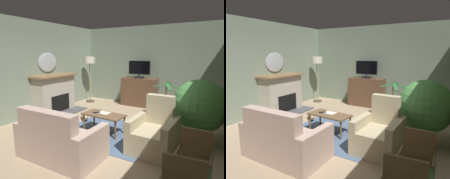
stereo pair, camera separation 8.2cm
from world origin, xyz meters
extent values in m
cube|color=tan|center=(0.00, 0.00, -0.02)|extent=(5.78, 6.89, 0.04)
cube|color=gray|center=(0.00, 3.20, 1.41)|extent=(5.78, 0.10, 2.82)
cube|color=gray|center=(-2.64, 0.00, 1.41)|extent=(0.10, 6.89, 2.82)
cube|color=slate|center=(0.05, 0.16, 0.01)|extent=(2.09, 1.84, 0.01)
cube|color=#4C4C51|center=(-1.89, 0.79, 0.02)|extent=(0.50, 1.55, 0.04)
cube|color=#ADA393|center=(-2.34, 0.79, 0.58)|extent=(0.50, 1.35, 1.15)
cube|color=black|center=(-2.13, 0.79, 0.32)|extent=(0.10, 0.76, 0.52)
cube|color=olive|center=(-2.30, 0.79, 1.18)|extent=(0.62, 1.51, 0.05)
ellipsoid|color=#B2B7BF|center=(-2.56, 0.79, 1.58)|extent=(0.06, 0.73, 0.61)
cube|color=#402A1C|center=(-0.28, 2.85, 0.03)|extent=(1.16, 0.47, 0.06)
cube|color=brown|center=(-0.28, 2.85, 0.50)|extent=(1.22, 0.53, 1.00)
sphere|color=tan|center=(-0.50, 2.57, 0.55)|extent=(0.03, 0.03, 0.03)
sphere|color=tan|center=(-0.06, 2.57, 0.55)|extent=(0.03, 0.03, 0.03)
cube|color=black|center=(-0.28, 2.80, 1.03)|extent=(0.28, 0.20, 0.06)
cylinder|color=black|center=(-0.28, 2.80, 1.10)|extent=(0.04, 0.04, 0.08)
cube|color=black|center=(-0.28, 2.80, 1.37)|extent=(0.78, 0.05, 0.46)
cube|color=black|center=(-0.28, 2.77, 1.37)|extent=(0.74, 0.01, 0.42)
cube|color=brown|center=(-0.07, 0.11, 0.44)|extent=(1.03, 0.56, 0.03)
cylinder|color=brown|center=(0.39, 0.28, 0.21)|extent=(0.04, 0.04, 0.43)
cylinder|color=brown|center=(-0.51, 0.34, 0.21)|extent=(0.04, 0.04, 0.43)
cylinder|color=brown|center=(0.36, -0.11, 0.21)|extent=(0.04, 0.04, 0.43)
cylinder|color=brown|center=(-0.53, -0.05, 0.21)|extent=(0.04, 0.04, 0.43)
cube|color=black|center=(-0.27, 0.11, 0.47)|extent=(0.16, 0.15, 0.02)
cube|color=silver|center=(-0.12, 0.20, 0.46)|extent=(0.32, 0.25, 0.01)
cube|color=#BC9E8E|center=(-0.14, -1.20, 0.21)|extent=(1.20, 0.86, 0.42)
cube|color=#BC9E8E|center=(-0.14, -1.53, 0.68)|extent=(1.20, 0.20, 0.53)
cube|color=#BC9E8E|center=(-0.82, -1.20, 0.32)|extent=(0.15, 0.86, 0.64)
cube|color=#BC9E8E|center=(0.53, -1.20, 0.32)|extent=(0.15, 0.86, 0.64)
cube|color=#A84C51|center=(0.02, -1.33, 0.54)|extent=(0.37, 0.17, 0.36)
cube|color=tan|center=(1.23, -0.19, 0.23)|extent=(0.58, 0.93, 0.45)
cube|color=tan|center=(1.25, 0.17, 0.75)|extent=(0.55, 0.20, 0.59)
cube|color=tan|center=(1.57, -0.20, 0.33)|extent=(0.16, 0.91, 0.65)
cube|color=tan|center=(0.90, -0.18, 0.33)|extent=(0.16, 0.91, 0.65)
cube|color=brown|center=(2.06, -1.86, 0.68)|extent=(0.41, 0.07, 0.46)
cube|color=#4C703D|center=(2.08, -1.30, 0.45)|extent=(0.43, 0.43, 0.08)
cube|color=brown|center=(2.07, -1.11, 0.69)|extent=(0.38, 0.04, 0.48)
cylinder|color=brown|center=(1.89, -1.12, 0.21)|extent=(0.04, 0.04, 0.41)
cylinder|color=brown|center=(2.27, -1.30, 0.67)|extent=(0.04, 0.34, 0.03)
cylinder|color=brown|center=(1.88, -1.31, 0.67)|extent=(0.04, 0.34, 0.03)
cylinder|color=#99664C|center=(1.91, 0.73, 0.14)|extent=(0.34, 0.34, 0.27)
sphere|color=#4C8E47|center=(1.91, 0.73, 0.77)|extent=(1.12, 1.12, 1.12)
cylinder|color=#3D4C5B|center=(1.63, 2.28, 0.14)|extent=(0.35, 0.35, 0.28)
cylinder|color=brown|center=(1.63, 2.28, 0.50)|extent=(0.06, 0.06, 0.45)
cube|color=#3D7F42|center=(1.81, 2.25, 0.77)|extent=(0.37, 0.14, 0.13)
cube|color=#3D7F42|center=(1.67, 2.49, 0.77)|extent=(0.16, 0.44, 0.10)
cube|color=#3D7F42|center=(1.38, 2.28, 0.77)|extent=(0.49, 0.09, 0.11)
cube|color=#3D7F42|center=(1.67, 2.06, 0.77)|extent=(0.15, 0.43, 0.17)
cylinder|color=#3D4C5B|center=(0.90, 1.99, 0.14)|extent=(0.41, 0.41, 0.29)
cylinder|color=brown|center=(0.90, 1.99, 0.60)|extent=(0.06, 0.06, 0.62)
cube|color=#2D6B33|center=(1.11, 1.96, 0.95)|extent=(0.43, 0.14, 0.14)
cube|color=#2D6B33|center=(0.99, 2.24, 0.95)|extent=(0.24, 0.49, 0.22)
cube|color=#2D6B33|center=(0.77, 2.09, 0.95)|extent=(0.30, 0.26, 0.10)
cube|color=#2D6B33|center=(0.72, 1.90, 0.95)|extent=(0.39, 0.26, 0.11)
cube|color=#2D6B33|center=(1.00, 1.77, 0.95)|extent=(0.27, 0.45, 0.15)
ellipsoid|color=tan|center=(-1.06, 0.67, 0.10)|extent=(0.43, 0.45, 0.21)
sphere|color=tan|center=(-0.89, 0.48, 0.13)|extent=(0.15, 0.15, 0.15)
cone|color=tan|center=(-0.86, 0.50, 0.21)|extent=(0.04, 0.04, 0.04)
cone|color=tan|center=(-0.92, 0.45, 0.21)|extent=(0.04, 0.04, 0.04)
cylinder|color=tan|center=(-1.24, 0.92, 0.06)|extent=(0.18, 0.19, 0.06)
cylinder|color=#4C4233|center=(-2.15, 2.45, 0.02)|extent=(0.34, 0.34, 0.04)
cylinder|color=olive|center=(-2.15, 2.45, 0.75)|extent=(0.03, 0.03, 1.49)
cylinder|color=beige|center=(-2.15, 2.45, 1.61)|extent=(0.42, 0.42, 0.24)
camera|label=1|loc=(2.30, -3.66, 1.86)|focal=31.70mm
camera|label=2|loc=(2.37, -3.62, 1.86)|focal=31.70mm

